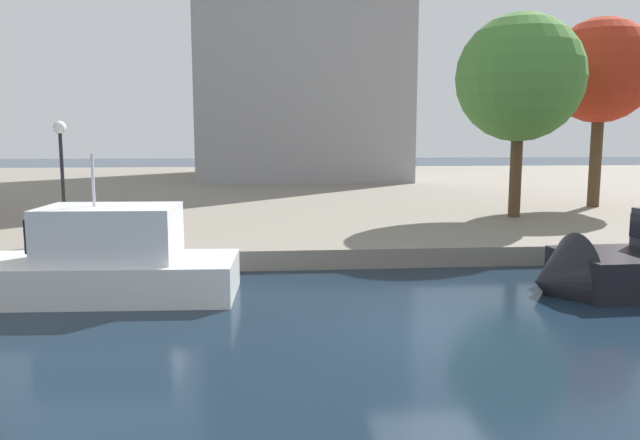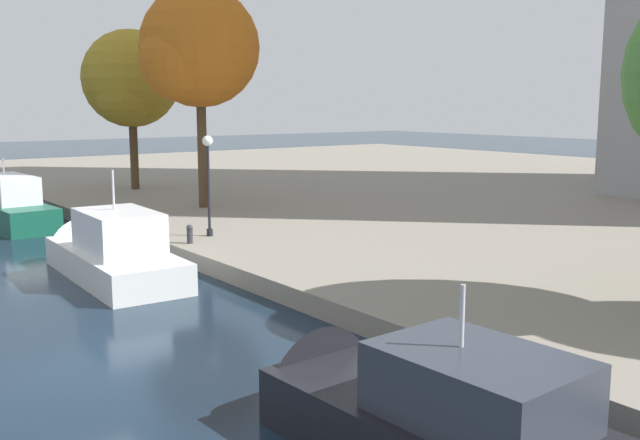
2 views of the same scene
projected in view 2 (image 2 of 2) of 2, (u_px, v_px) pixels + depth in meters
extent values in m
plane|color=#142333|center=(93.00, 370.00, 16.74)|extent=(220.00, 220.00, 0.00)
cube|color=#14513D|center=(5.00, 216.00, 36.95)|extent=(9.63, 2.97, 1.56)
cube|color=white|center=(8.00, 189.00, 36.19)|extent=(4.38, 2.18, 1.35)
cylinder|color=silver|center=(3.00, 166.00, 36.37)|extent=(0.08, 0.08, 0.86)
cube|color=silver|center=(115.00, 268.00, 25.54)|extent=(7.87, 3.10, 1.36)
cone|color=silver|center=(79.00, 248.00, 29.02)|extent=(1.31, 2.69, 2.65)
cube|color=white|center=(119.00, 232.00, 24.84)|extent=(3.58, 2.37, 1.44)
cube|color=black|center=(106.00, 224.00, 25.94)|extent=(1.02, 2.13, 0.86)
cylinder|color=silver|center=(113.00, 190.00, 24.94)|extent=(0.08, 0.08, 1.39)
cone|color=black|center=(304.00, 382.00, 15.06)|extent=(1.31, 2.71, 2.66)
cube|color=#2D333D|center=(478.00, 387.00, 11.42)|extent=(3.29, 2.37, 1.14)
cube|color=black|center=(420.00, 362.00, 12.36)|extent=(0.94, 2.13, 0.68)
cylinder|color=silver|center=(462.00, 316.00, 11.52)|extent=(0.08, 0.08, 1.03)
cylinder|color=#2D2D33|center=(190.00, 236.00, 28.51)|extent=(0.24, 0.24, 0.55)
sphere|color=#2D2D33|center=(190.00, 228.00, 28.46)|extent=(0.26, 0.26, 0.26)
cylinder|color=black|center=(209.00, 191.00, 29.85)|extent=(0.12, 0.12, 3.77)
sphere|color=white|center=(208.00, 141.00, 29.52)|extent=(0.43, 0.43, 0.43)
cylinder|color=black|center=(210.00, 232.00, 30.13)|extent=(0.26, 0.26, 0.30)
cylinder|color=#4C3823|center=(202.00, 151.00, 38.13)|extent=(0.50, 0.50, 6.05)
sphere|color=#BC6019|center=(200.00, 47.00, 37.28)|extent=(6.22, 6.22, 6.22)
sphere|color=#BC6019|center=(204.00, 56.00, 39.00)|extent=(4.22, 4.22, 4.22)
sphere|color=#BC6019|center=(180.00, 61.00, 36.40)|extent=(4.09, 4.09, 4.09)
cylinder|color=#4C3823|center=(134.00, 152.00, 46.52)|extent=(0.53, 0.53, 4.76)
sphere|color=olive|center=(131.00, 78.00, 45.77)|extent=(6.16, 6.16, 6.16)
sphere|color=olive|center=(109.00, 76.00, 46.32)|extent=(3.58, 3.58, 3.58)
sphere|color=olive|center=(127.00, 92.00, 45.05)|extent=(4.21, 4.21, 4.21)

